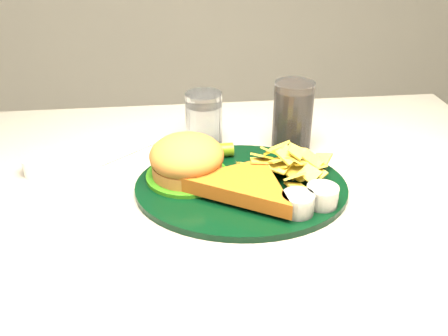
% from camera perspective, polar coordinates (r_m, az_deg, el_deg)
% --- Properties ---
extents(dinner_plate, '(0.39, 0.33, 0.08)m').
position_cam_1_polar(dinner_plate, '(0.82, 2.00, -0.13)').
color(dinner_plate, black).
rests_on(dinner_plate, table).
extents(water_glass, '(0.08, 0.08, 0.11)m').
position_cam_1_polar(water_glass, '(0.95, -2.31, 5.39)').
color(water_glass, white).
rests_on(water_glass, table).
extents(cola_glass, '(0.09, 0.09, 0.14)m').
position_cam_1_polar(cola_glass, '(0.94, 7.84, 5.75)').
color(cola_glass, black).
rests_on(cola_glass, table).
extents(fork_napkin, '(0.16, 0.20, 0.01)m').
position_cam_1_polar(fork_napkin, '(0.86, 7.85, -1.23)').
color(fork_napkin, silver).
rests_on(fork_napkin, table).
extents(ramekin, '(0.05, 0.05, 0.03)m').
position_cam_1_polar(ramekin, '(0.94, -20.65, 0.19)').
color(ramekin, white).
rests_on(ramekin, table).
extents(wrapped_straw, '(0.17, 0.16, 0.01)m').
position_cam_1_polar(wrapped_straw, '(0.97, -9.83, 2.12)').
color(wrapped_straw, silver).
rests_on(wrapped_straw, table).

